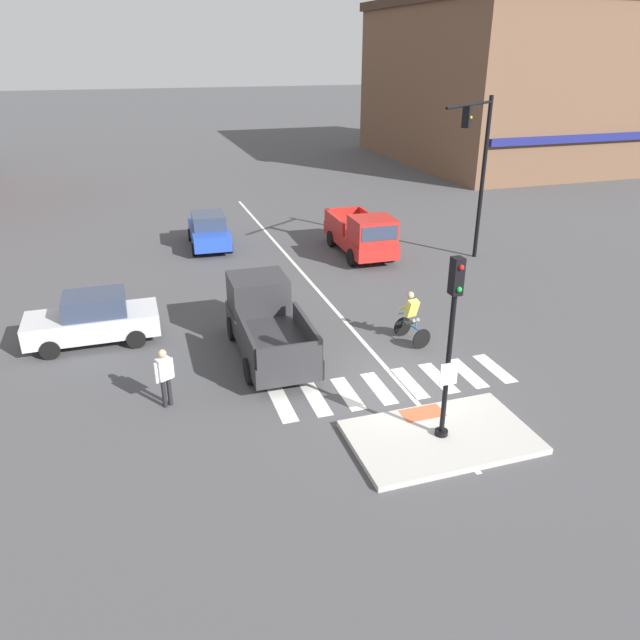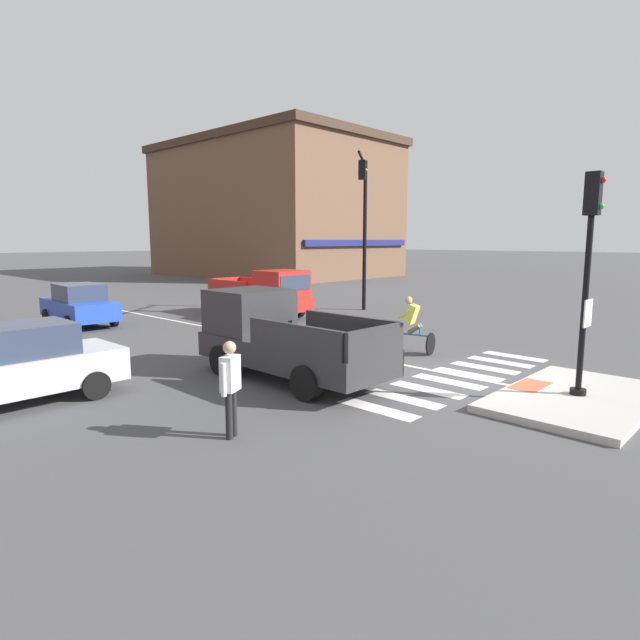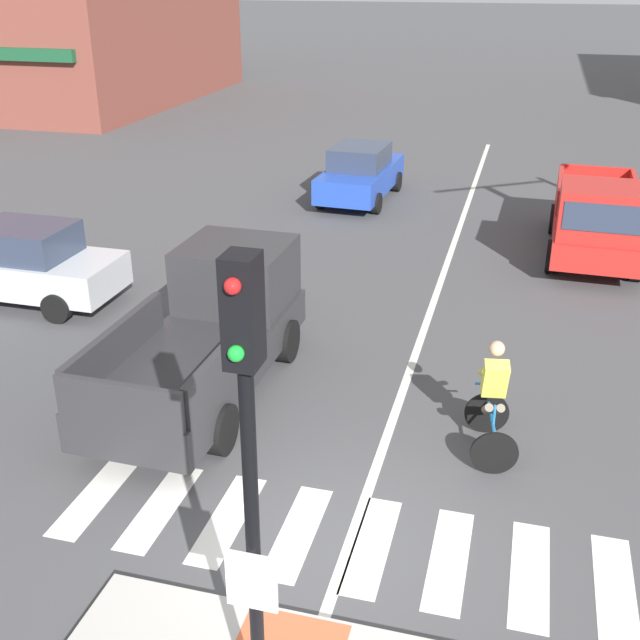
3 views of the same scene
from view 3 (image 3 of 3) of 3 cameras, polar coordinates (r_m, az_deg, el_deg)
ground_plane at (r=9.77m, az=0.80°, el=-16.39°), size 300.00×300.00×0.00m
tactile_pad_front at (r=8.58m, az=-2.01°, el=-22.24°), size 1.10×0.60×0.01m
signal_pole at (r=6.07m, az=-5.19°, el=-11.26°), size 0.44×0.38×4.50m
crosswalk_stripe_a at (r=10.97m, az=-16.12°, el=-12.25°), size 0.44×1.80×0.01m
crosswalk_stripe_b at (r=10.57m, az=-11.64°, el=-13.28°), size 0.44×1.80×0.01m
crosswalk_stripe_c at (r=10.25m, az=-6.80°, el=-14.30°), size 0.44×1.80×0.01m
crosswalk_stripe_d at (r=9.99m, az=-1.63°, el=-15.27°), size 0.44×1.80×0.01m
crosswalk_stripe_e at (r=9.82m, az=3.81°, el=-16.16°), size 0.44×1.80×0.01m
crosswalk_stripe_f at (r=9.74m, az=9.44°, el=-16.92°), size 0.44×1.80×0.01m
crosswalk_stripe_g at (r=9.75m, az=15.15°, el=-17.54°), size 0.44×1.80×0.01m
crosswalk_stripe_h at (r=9.84m, az=20.84°, el=-17.98°), size 0.44×1.80×0.01m
lane_centre_line at (r=18.38m, az=9.22°, el=3.89°), size 0.14×28.00×0.01m
car_blue_westbound_distant at (r=23.36m, az=2.98°, el=10.72°), size 2.01×4.18×1.64m
car_silver_cross_left at (r=17.15m, az=-20.97°, el=3.89°), size 4.11×1.86×1.64m
pickup_truck_charcoal_westbound_near at (r=12.82m, az=-7.89°, el=-0.70°), size 2.13×5.13×2.08m
pickup_truck_red_eastbound_far at (r=19.38m, az=19.64°, el=6.90°), size 2.16×5.15×2.08m
cyclist at (r=11.25m, az=12.61°, el=-5.55°), size 0.83×1.18×1.68m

